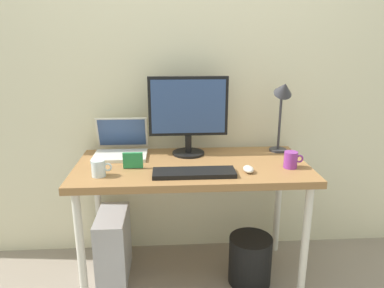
{
  "coord_description": "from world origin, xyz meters",
  "views": [
    {
      "loc": [
        -0.13,
        -1.97,
        1.45
      ],
      "look_at": [
        0.0,
        0.0,
        0.87
      ],
      "focal_mm": 33.78,
      "sensor_mm": 36.0,
      "label": 1
    }
  ],
  "objects": [
    {
      "name": "mouse",
      "position": [
        0.3,
        -0.15,
        0.77
      ],
      "size": [
        0.06,
        0.09,
        0.03
      ],
      "primitive_type": "ellipsoid",
      "color": "silver",
      "rests_on": "desk"
    },
    {
      "name": "back_wall",
      "position": [
        0.0,
        0.38,
        1.3
      ],
      "size": [
        4.4,
        0.04,
        2.6
      ],
      "primitive_type": "cube",
      "color": "beige",
      "rests_on": "ground_plane"
    },
    {
      "name": "glass_cup",
      "position": [
        -0.5,
        -0.16,
        0.8
      ],
      "size": [
        0.11,
        0.07,
        0.09
      ],
      "color": "silver",
      "rests_on": "desk"
    },
    {
      "name": "desk_lamp",
      "position": [
        0.57,
        0.18,
        1.09
      ],
      "size": [
        0.11,
        0.16,
        0.47
      ],
      "color": "#333338",
      "rests_on": "desk"
    },
    {
      "name": "keyboard",
      "position": [
        -0.0,
        -0.18,
        0.76
      ],
      "size": [
        0.44,
        0.14,
        0.02
      ],
      "primitive_type": "cube",
      "color": "black",
      "rests_on": "desk"
    },
    {
      "name": "desk",
      "position": [
        0.0,
        0.0,
        0.68
      ],
      "size": [
        1.34,
        0.63,
        0.75
      ],
      "color": "olive",
      "rests_on": "ground_plane"
    },
    {
      "name": "coffee_mug",
      "position": [
        0.55,
        -0.1,
        0.8
      ],
      "size": [
        0.11,
        0.08,
        0.09
      ],
      "color": "purple",
      "rests_on": "desk"
    },
    {
      "name": "monitor",
      "position": [
        -0.01,
        0.18,
        1.02
      ],
      "size": [
        0.48,
        0.2,
        0.48
      ],
      "color": "black",
      "rests_on": "desk"
    },
    {
      "name": "wastebasket",
      "position": [
        0.35,
        -0.08,
        0.15
      ],
      "size": [
        0.26,
        0.26,
        0.3
      ],
      "primitive_type": "cylinder",
      "color": "black",
      "rests_on": "ground_plane"
    },
    {
      "name": "computer_tower",
      "position": [
        -0.49,
        0.04,
        0.21
      ],
      "size": [
        0.18,
        0.36,
        0.42
      ],
      "primitive_type": "cube",
      "color": "#B2B2B7",
      "rests_on": "ground_plane"
    },
    {
      "name": "photo_frame",
      "position": [
        -0.33,
        -0.06,
        0.8
      ],
      "size": [
        0.11,
        0.02,
        0.09
      ],
      "primitive_type": "cube",
      "rotation": [
        0.05,
        0.0,
        0.0
      ],
      "color": "#268C4C",
      "rests_on": "desk"
    },
    {
      "name": "laptop",
      "position": [
        -0.43,
        0.2,
        0.81
      ],
      "size": [
        0.32,
        0.29,
        0.22
      ],
      "color": "silver",
      "rests_on": "desk"
    },
    {
      "name": "ground_plane",
      "position": [
        0.0,
        0.0,
        0.0
      ],
      "size": [
        6.0,
        6.0,
        0.0
      ],
      "primitive_type": "plane",
      "color": "gray"
    }
  ]
}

